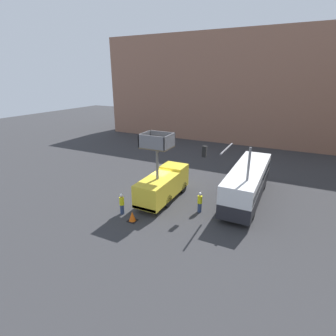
% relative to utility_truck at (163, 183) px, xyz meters
% --- Properties ---
extents(ground_plane, '(120.00, 120.00, 0.00)m').
position_rel_utility_truck_xyz_m(ground_plane, '(-1.05, 0.90, -1.60)').
color(ground_plane, '#333335').
extents(building_backdrop_far, '(44.00, 10.00, 17.21)m').
position_rel_utility_truck_xyz_m(building_backdrop_far, '(-1.05, 28.22, 7.01)').
color(building_backdrop_far, '#936651').
rests_on(building_backdrop_far, ground_plane).
extents(utility_truck, '(2.34, 6.57, 6.27)m').
position_rel_utility_truck_xyz_m(utility_truck, '(0.00, 0.00, 0.00)').
color(utility_truck, yellow).
rests_on(utility_truck, ground_plane).
extents(city_bus, '(2.53, 10.51, 3.08)m').
position_rel_utility_truck_xyz_m(city_bus, '(6.66, 3.40, 0.21)').
color(city_bus, '#232328').
rests_on(city_bus, ground_plane).
extents(traffic_light_pole, '(3.73, 3.48, 5.68)m').
position_rel_utility_truck_xyz_m(traffic_light_pole, '(5.77, 0.21, 2.28)').
color(traffic_light_pole, slate).
rests_on(traffic_light_pole, ground_plane).
extents(road_worker_near_truck, '(0.38, 0.38, 1.78)m').
position_rel_utility_truck_xyz_m(road_worker_near_truck, '(-1.79, -3.76, -0.71)').
color(road_worker_near_truck, navy).
rests_on(road_worker_near_truck, ground_plane).
extents(road_worker_directing, '(0.38, 0.38, 1.76)m').
position_rel_utility_truck_xyz_m(road_worker_directing, '(3.70, -0.66, -0.73)').
color(road_worker_directing, navy).
rests_on(road_worker_directing, ground_plane).
extents(traffic_cone_near_truck, '(0.70, 0.70, 0.80)m').
position_rel_utility_truck_xyz_m(traffic_cone_near_truck, '(-0.44, -4.33, -1.22)').
color(traffic_cone_near_truck, black).
rests_on(traffic_cone_near_truck, ground_plane).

